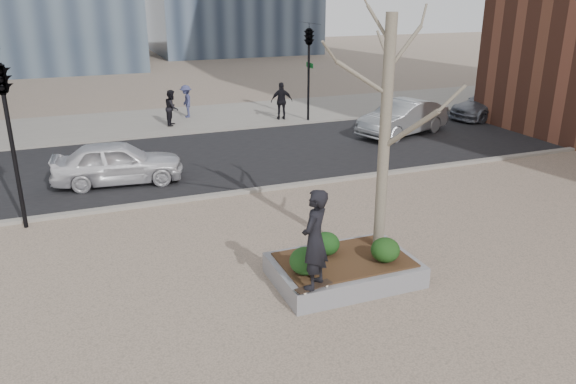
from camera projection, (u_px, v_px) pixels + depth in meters
name	position (u px, v px, depth m)	size (l,w,h in m)	color
ground	(301.00, 288.00, 11.77)	(120.00, 120.00, 0.00)	tan
street	(195.00, 160.00, 20.52)	(60.00, 8.00, 0.02)	black
far_sidewalk	(163.00, 121.00, 26.64)	(60.00, 6.00, 0.02)	gray
planter	(344.00, 270.00, 12.04)	(3.00, 2.00, 0.45)	gray
planter_mulch	(344.00, 260.00, 11.96)	(2.70, 1.70, 0.04)	#382314
sycamore_tree	(387.00, 99.00, 11.44)	(2.80, 2.80, 6.60)	gray
shrub_left	(306.00, 261.00, 11.25)	(0.66, 0.66, 0.56)	#133D17
shrub_middle	(326.00, 244.00, 12.08)	(0.59, 0.59, 0.50)	black
shrub_right	(385.00, 250.00, 11.77)	(0.61, 0.61, 0.52)	#193C13
skateboard	(314.00, 288.00, 10.80)	(0.78, 0.20, 0.07)	black
skateboarder	(315.00, 239.00, 10.46)	(0.72, 0.47, 1.97)	black
police_car	(118.00, 162.00, 17.86)	(1.63, 4.05, 1.38)	white
car_silver	(403.00, 118.00, 23.89)	(1.54, 4.42, 1.46)	#9B9FA3
car_third	(489.00, 105.00, 27.13)	(1.75, 4.30, 1.25)	slate
pedestrian_a	(172.00, 108.00, 25.51)	(0.79, 0.61, 1.62)	black
pedestrian_b	(186.00, 101.00, 27.13)	(1.01, 0.58, 1.56)	#3C406C
pedestrian_c	(282.00, 101.00, 26.66)	(1.03, 0.43, 1.76)	black
traffic_light_near	(12.00, 144.00, 14.01)	(0.60, 2.48, 4.50)	black
traffic_light_far	(309.00, 73.00, 26.02)	(0.60, 2.48, 4.50)	black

